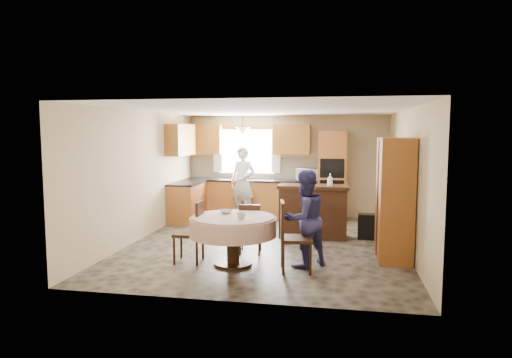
{
  "coord_description": "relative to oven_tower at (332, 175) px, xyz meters",
  "views": [
    {
      "loc": [
        1.33,
        -8.33,
        2.11
      ],
      "look_at": [
        -0.27,
        0.3,
        1.19
      ],
      "focal_mm": 32.0,
      "sensor_mm": 36.0,
      "label": 1
    }
  ],
  "objects": [
    {
      "name": "cup_table",
      "position": [
        -1.28,
        -4.36,
        -0.23
      ],
      "size": [
        0.16,
        0.16,
        0.1
      ],
      "primitive_type": "imported",
      "rotation": [
        0.0,
        0.0,
        -0.33
      ],
      "color": "#B2B2B2",
      "rests_on": "dining_table"
    },
    {
      "name": "curtain_right",
      "position": [
        -1.4,
        0.24,
        0.59
      ],
      "size": [
        0.22,
        0.02,
        1.15
      ],
      "primitive_type": "cube",
      "color": "white",
      "rests_on": "wall_back"
    },
    {
      "name": "wall_cab_side",
      "position": [
        -3.48,
        -0.89,
        0.85
      ],
      "size": [
        0.33,
        1.2,
        0.72
      ],
      "primitive_type": "cube",
      "color": "#AC762B",
      "rests_on": "wall_left"
    },
    {
      "name": "wall_cab_right",
      "position": [
        -1.0,
        0.15,
        0.85
      ],
      "size": [
        0.9,
        0.33,
        0.72
      ],
      "primitive_type": "cube",
      "color": "#AC762B",
      "rests_on": "wall_back"
    },
    {
      "name": "wall_back",
      "position": [
        -1.15,
        0.31,
        0.19
      ],
      "size": [
        5.0,
        0.02,
        2.5
      ],
      "primitive_type": "cube",
      "color": "tan",
      "rests_on": "floor"
    },
    {
      "name": "window",
      "position": [
        -2.15,
        0.29,
        0.54
      ],
      "size": [
        1.4,
        0.03,
        1.1
      ],
      "primitive_type": "cube",
      "color": "white",
      "rests_on": "wall_back"
    },
    {
      "name": "wall_front",
      "position": [
        -1.15,
        -5.69,
        0.19
      ],
      "size": [
        5.0,
        0.02,
        2.5
      ],
      "primitive_type": "cube",
      "color": "tan",
      "rests_on": "floor"
    },
    {
      "name": "chair_left",
      "position": [
        -2.12,
        -4.13,
        -0.51
      ],
      "size": [
        0.45,
        0.45,
        1.0
      ],
      "rotation": [
        0.0,
        0.0,
        -1.53
      ],
      "color": "#3A1E0F",
      "rests_on": "floor"
    },
    {
      "name": "curtain_left",
      "position": [
        -2.9,
        0.24,
        0.59
      ],
      "size": [
        0.22,
        0.02,
        1.15
      ],
      "primitive_type": "cube",
      "color": "white",
      "rests_on": "wall_back"
    },
    {
      "name": "cupboard",
      "position": [
        1.07,
        -3.31,
        -0.06
      ],
      "size": [
        0.52,
        1.05,
        2.0
      ],
      "primitive_type": "cube",
      "color": "#C88135",
      "rests_on": "floor"
    },
    {
      "name": "oven_tower",
      "position": [
        0.0,
        0.0,
        0.0
      ],
      "size": [
        0.66,
        0.62,
        2.12
      ],
      "primitive_type": "cube",
      "color": "#C88135",
      "rests_on": "floor"
    },
    {
      "name": "bowl_table",
      "position": [
        -1.62,
        -3.94,
        -0.25
      ],
      "size": [
        0.2,
        0.2,
        0.06
      ],
      "primitive_type": "imported",
      "rotation": [
        0.0,
        0.0,
        0.03
      ],
      "color": "#B2B2B2",
      "rests_on": "dining_table"
    },
    {
      "name": "counter_left",
      "position": [
        -3.35,
        -0.89,
        -0.16
      ],
      "size": [
        0.64,
        1.2,
        0.04
      ],
      "primitive_type": "cube",
      "color": "black",
      "rests_on": "base_cab_left"
    },
    {
      "name": "pendant",
      "position": [
        -2.15,
        -0.19,
        1.06
      ],
      "size": [
        0.36,
        0.36,
        0.18
      ],
      "primitive_type": "cone",
      "rotation": [
        3.14,
        0.0,
        0.0
      ],
      "color": "beige",
      "rests_on": "ceiling"
    },
    {
      "name": "chair_back",
      "position": [
        -1.32,
        -3.48,
        -0.58
      ],
      "size": [
        0.41,
        0.41,
        0.88
      ],
      "rotation": [
        0.0,
        0.0,
        3.24
      ],
      "color": "#3A1E0F",
      "rests_on": "floor"
    },
    {
      "name": "wall_cab_left",
      "position": [
        -3.2,
        0.15,
        0.85
      ],
      "size": [
        0.85,
        0.33,
        0.72
      ],
      "primitive_type": "cube",
      "color": "#AC762B",
      "rests_on": "wall_back"
    },
    {
      "name": "bottle_sideboard",
      "position": [
        -0.01,
        -2.04,
        0.08
      ],
      "size": [
        0.14,
        0.14,
        0.3
      ],
      "primitive_type": "imported",
      "rotation": [
        0.0,
        0.0,
        0.17
      ],
      "color": "silver",
      "rests_on": "sideboard"
    },
    {
      "name": "counter_back",
      "position": [
        -2.0,
        0.01,
        -0.16
      ],
      "size": [
        3.3,
        0.64,
        0.04
      ],
      "primitive_type": "cube",
      "color": "black",
      "rests_on": "base_cab_back"
    },
    {
      "name": "person_sink",
      "position": [
        -2.11,
        -0.39,
        -0.19
      ],
      "size": [
        0.73,
        0.59,
        1.74
      ],
      "primitive_type": "imported",
      "rotation": [
        0.0,
        0.0,
        -0.31
      ],
      "color": "silver",
      "rests_on": "floor"
    },
    {
      "name": "space_heater",
      "position": [
        0.73,
        -1.98,
        -0.81
      ],
      "size": [
        0.38,
        0.28,
        0.5
      ],
      "primitive_type": "cube",
      "rotation": [
        0.0,
        0.0,
        -0.07
      ],
      "color": "black",
      "rests_on": "floor"
    },
    {
      "name": "oven_upper",
      "position": [
        0.0,
        -0.31,
        0.19
      ],
      "size": [
        0.56,
        0.01,
        0.45
      ],
      "primitive_type": "cube",
      "color": "black",
      "rests_on": "oven_tower"
    },
    {
      "name": "base_cab_back",
      "position": [
        -2.0,
        0.01,
        -0.62
      ],
      "size": [
        3.3,
        0.6,
        0.88
      ],
      "primitive_type": "cube",
      "color": "#C88135",
      "rests_on": "floor"
    },
    {
      "name": "wall_right",
      "position": [
        1.35,
        -2.69,
        0.19
      ],
      "size": [
        0.02,
        6.0,
        2.5
      ],
      "primitive_type": "cube",
      "color": "tan",
      "rests_on": "floor"
    },
    {
      "name": "person_dining",
      "position": [
        -0.35,
        -4.04,
        -0.3
      ],
      "size": [
        0.93,
        0.92,
        1.51
      ],
      "primitive_type": "imported",
      "rotation": [
        0.0,
        0.0,
        3.86
      ],
      "color": "navy",
      "rests_on": "floor"
    },
    {
      "name": "chair_right",
      "position": [
        -0.54,
        -4.32,
        -0.47
      ],
      "size": [
        0.53,
        0.53,
        1.07
      ],
      "rotation": [
        0.0,
        0.0,
        1.74
      ],
      "color": "#3A1E0F",
      "rests_on": "floor"
    },
    {
      "name": "bowl_sideboard",
      "position": [
        -0.59,
        -2.04,
        -0.05
      ],
      "size": [
        0.24,
        0.24,
        0.05
      ],
      "primitive_type": "imported",
      "rotation": [
        0.0,
        0.0,
        0.25
      ],
      "color": "#B2B2B2",
      "rests_on": "sideboard"
    },
    {
      "name": "ceiling",
      "position": [
        -1.15,
        -2.69,
        1.44
      ],
      "size": [
        5.0,
        6.0,
        0.01
      ],
      "primitive_type": "cube",
      "color": "white",
      "rests_on": "wall_back"
    },
    {
      "name": "dining_table",
      "position": [
        -1.46,
        -4.16,
        -0.45
      ],
      "size": [
        1.37,
        1.37,
        0.78
      ],
      "color": "#3A1E0F",
      "rests_on": "floor"
    },
    {
      "name": "sideboard",
      "position": [
        -0.33,
        -2.04,
        -0.57
      ],
      "size": [
        1.39,
        0.6,
        0.99
      ],
      "primitive_type": "cube",
      "rotation": [
        0.0,
        0.0,
        -0.02
      ],
      "color": "#3A1E0F",
      "rests_on": "floor"
    },
    {
      "name": "floor",
      "position": [
        -1.15,
        -2.69,
        -1.06
      ],
      "size": [
        5.0,
        6.0,
        0.01
      ],
      "primitive_type": "cube",
      "color": "brown",
      "rests_on": "ground"
    },
    {
      "name": "wall_left",
      "position": [
        -3.65,
        -2.69,
        0.19
      ],
      "size": [
        0.02,
        6.0,
        2.5
      ],
      "primitive_type": "cube",
      "color": "tan",
      "rests_on": "floor"
    },
    {
      "name": "backsplash",
      "position": [
        -2.0,
        0.3,
        0.12
      ],
      "size": [
        3.3,
        0.02,
        0.55
      ],
      "primitive_type": "cube",
      "color": "beige",
      "rests_on": "wall_back"
    },
    {
      "name": "framed_picture",
      "position": [
        1.32,
        -1.97,
        0.55
      ],
      "size": [
        0.06,
        0.59,
        0.49
      ],
      "color": "gold",
      "rests_on": "wall_right"
    },
    {
      "name": "microwave",
      "position": [
        -0.59,
        -0.04,
        0.01
      ],
      "size": [
        0.54,
        0.37,
        0.29
      ],
      "primitive_type": "imported",
      "rotation": [
        0.0,
        0.0,
        -0.02
      ],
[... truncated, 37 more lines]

